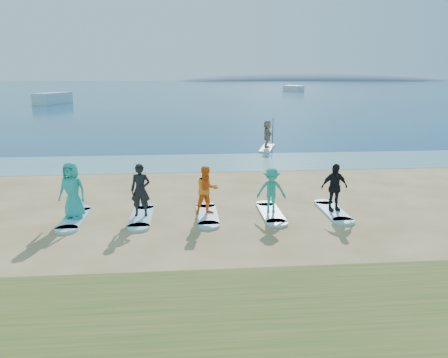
{
  "coord_description": "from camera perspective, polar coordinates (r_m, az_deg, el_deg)",
  "views": [
    {
      "loc": [
        -0.18,
        -13.01,
        4.73
      ],
      "look_at": [
        1.18,
        2.0,
        1.1
      ],
      "focal_mm": 35.0,
      "sensor_mm": 36.0,
      "label": 1
    }
  ],
  "objects": [
    {
      "name": "paddleboard",
      "position": [
        28.42,
        5.64,
        4.02
      ],
      "size": [
        1.55,
        3.07,
        0.12
      ],
      "primitive_type": "cube",
      "rotation": [
        0.0,
        0.0,
        -0.3
      ],
      "color": "silver",
      "rests_on": "ground"
    },
    {
      "name": "ocean",
      "position": [
        173.08,
        -5.21,
        11.92
      ],
      "size": [
        600.0,
        600.0,
        0.0
      ],
      "primitive_type": "plane",
      "color": "navy",
      "rests_on": "ground"
    },
    {
      "name": "surfboard_3",
      "position": [
        15.24,
        6.13,
        -4.45
      ],
      "size": [
        0.7,
        2.2,
        0.09
      ],
      "primitive_type": "cube",
      "color": "#94D7E6",
      "rests_on": "ground"
    },
    {
      "name": "ground",
      "position": [
        13.85,
        -4.15,
        -6.47
      ],
      "size": [
        600.0,
        600.0,
        0.0
      ],
      "primitive_type": "plane",
      "color": "tan",
      "rests_on": "ground"
    },
    {
      "name": "shallow_water",
      "position": [
        23.98,
        -4.64,
        2.14
      ],
      "size": [
        600.0,
        600.0,
        0.0
      ],
      "primitive_type": "plane",
      "color": "teal",
      "rests_on": "ground"
    },
    {
      "name": "island_ridge",
      "position": [
        327.2,
        12.04,
        12.43
      ],
      "size": [
        220.0,
        56.0,
        18.0
      ],
      "primitive_type": "ellipsoid",
      "color": "slate",
      "rests_on": "ground"
    },
    {
      "name": "student_0",
      "position": [
        15.14,
        -19.21,
        -1.38
      ],
      "size": [
        1.05,
        0.83,
        1.88
      ],
      "primitive_type": "imported",
      "rotation": [
        0.0,
        0.0,
        -0.28
      ],
      "color": "teal",
      "rests_on": "surfboard_0"
    },
    {
      "name": "student_1",
      "position": [
        14.77,
        -10.85,
        -1.43
      ],
      "size": [
        0.69,
        0.49,
        1.77
      ],
      "primitive_type": "imported",
      "rotation": [
        0.0,
        0.0,
        -0.1
      ],
      "color": "black",
      "rests_on": "surfboard_1"
    },
    {
      "name": "student_4",
      "position": [
        15.57,
        14.21,
        -1.05
      ],
      "size": [
        1.02,
        0.54,
        1.66
      ],
      "primitive_type": "imported",
      "rotation": [
        0.0,
        0.0,
        0.15
      ],
      "color": "black",
      "rests_on": "surfboard_4"
    },
    {
      "name": "student_2",
      "position": [
        14.72,
        -2.26,
        -1.48
      ],
      "size": [
        0.96,
        0.84,
        1.66
      ],
      "primitive_type": "imported",
      "rotation": [
        0.0,
        0.0,
        0.31
      ],
      "color": "orange",
      "rests_on": "surfboard_2"
    },
    {
      "name": "paddleboarder",
      "position": [
        28.28,
        5.68,
        5.87
      ],
      "size": [
        0.66,
        1.65,
        1.74
      ],
      "primitive_type": "imported",
      "rotation": [
        0.0,
        0.0,
        1.48
      ],
      "color": "tan",
      "rests_on": "paddleboard"
    },
    {
      "name": "surfboard_1",
      "position": [
        15.03,
        -10.7,
        -4.87
      ],
      "size": [
        0.7,
        2.2,
        0.09
      ],
      "primitive_type": "cube",
      "color": "#94D7E6",
      "rests_on": "ground"
    },
    {
      "name": "surfboard_0",
      "position": [
        15.41,
        -18.93,
        -4.92
      ],
      "size": [
        0.7,
        2.2,
        0.09
      ],
      "primitive_type": "cube",
      "color": "#94D7E6",
      "rests_on": "ground"
    },
    {
      "name": "boat_offshore_b",
      "position": [
        122.54,
        9.02,
        11.17
      ],
      "size": [
        4.73,
        7.04,
        1.72
      ],
      "primitive_type": "cube",
      "rotation": [
        0.0,
        0.0,
        0.41
      ],
      "color": "silver",
      "rests_on": "ground"
    },
    {
      "name": "boat_offshore_a",
      "position": [
        77.05,
        -21.41,
        9.11
      ],
      "size": [
        4.91,
        7.62,
        1.81
      ],
      "primitive_type": "cube",
      "rotation": [
        0.0,
        0.0,
        -0.35
      ],
      "color": "silver",
      "rests_on": "ground"
    },
    {
      "name": "surfboard_2",
      "position": [
        14.97,
        -2.22,
        -4.71
      ],
      "size": [
        0.7,
        2.2,
        0.09
      ],
      "primitive_type": "cube",
      "color": "#94D7E6",
      "rests_on": "ground"
    },
    {
      "name": "surfboard_4",
      "position": [
        15.81,
        14.03,
        -4.12
      ],
      "size": [
        0.7,
        2.2,
        0.09
      ],
      "primitive_type": "cube",
      "color": "#94D7E6",
      "rests_on": "ground"
    },
    {
      "name": "student_3",
      "position": [
        15.0,
        6.21,
        -1.46
      ],
      "size": [
        1.09,
        0.74,
        1.55
      ],
      "primitive_type": "imported",
      "rotation": [
        0.0,
        0.0,
        -0.17
      ],
      "color": "teal",
      "rests_on": "surfboard_3"
    }
  ]
}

